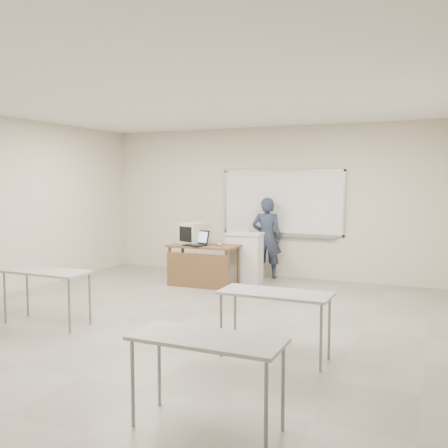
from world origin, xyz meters
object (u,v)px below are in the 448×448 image
at_px(instructor_desk, 201,258).
at_px(crt_monitor, 195,233).
at_px(podium, 244,257).
at_px(laptop, 196,242).
at_px(mouse, 219,244).
at_px(whiteboard, 282,203).
at_px(presenter, 267,238).
at_px(keyboard, 239,231).

distance_m(instructor_desk, crt_monitor, 0.55).
relative_size(podium, crt_monitor, 1.97).
relative_size(laptop, mouse, 3.62).
distance_m(whiteboard, podium, 1.36).
bearing_deg(whiteboard, laptop, -127.98).
distance_m(whiteboard, presenter, 0.76).
height_order(whiteboard, podium, whiteboard).
xyz_separation_m(whiteboard, presenter, (-0.24, -0.23, -0.68)).
relative_size(whiteboard, presenter, 1.55).
relative_size(instructor_desk, presenter, 0.80).
relative_size(podium, keyboard, 2.10).
bearing_deg(crt_monitor, whiteboard, 62.80).
height_order(mouse, keyboard, keyboard).
bearing_deg(whiteboard, presenter, -136.21).
height_order(whiteboard, keyboard, whiteboard).
distance_m(crt_monitor, mouse, 0.56).
relative_size(mouse, presenter, 0.06).
xyz_separation_m(whiteboard, crt_monitor, (-1.31, -1.24, -0.54)).
height_order(instructor_desk, podium, podium).
distance_m(podium, crt_monitor, 1.05).
xyz_separation_m(whiteboard, laptop, (-1.16, -1.49, -0.67)).
bearing_deg(laptop, keyboard, 72.32).
bearing_deg(podium, whiteboard, 52.34).
xyz_separation_m(instructor_desk, laptop, (-0.10, -0.01, 0.29)).
xyz_separation_m(podium, presenter, (0.26, 0.54, 0.33)).
distance_m(keyboard, presenter, 0.63).
bearing_deg(keyboard, podium, -37.36).
distance_m(instructor_desk, keyboard, 0.99).
bearing_deg(instructor_desk, crt_monitor, 135.82).
distance_m(laptop, keyboard, 0.96).
distance_m(whiteboard, laptop, 2.00).
bearing_deg(keyboard, instructor_desk, -126.90).
bearing_deg(presenter, keyboard, 34.88).
bearing_deg(crt_monitor, keyboard, 59.30).
relative_size(instructor_desk, mouse, 12.60).
height_order(podium, keyboard, keyboard).
xyz_separation_m(instructor_desk, keyboard, (0.41, 0.79, 0.43)).
bearing_deg(mouse, crt_monitor, 168.72).
bearing_deg(keyboard, mouse, -111.43).
relative_size(mouse, keyboard, 0.23).
relative_size(crt_monitor, mouse, 4.72).
distance_m(podium, presenter, 0.68).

